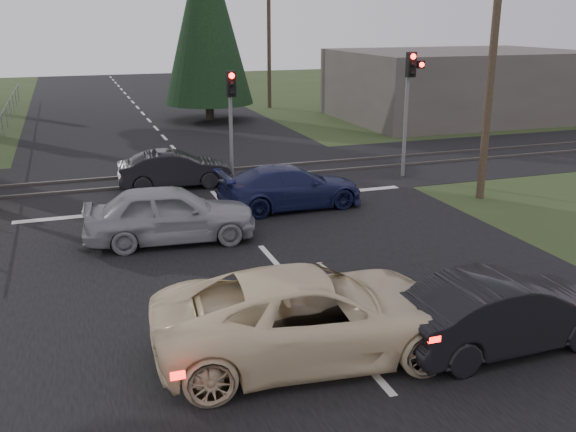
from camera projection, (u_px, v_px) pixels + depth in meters
name	position (u px, v px, depth m)	size (l,w,h in m)	color
ground	(311.00, 303.00, 13.90)	(120.00, 120.00, 0.00)	#2B3E1C
road	(211.00, 190.00, 22.93)	(14.00, 100.00, 0.01)	black
rail_corridor	(200.00, 177.00, 24.73)	(120.00, 8.00, 0.01)	black
stop_line	(223.00, 203.00, 21.30)	(13.00, 0.35, 0.00)	silver
rail_near	(204.00, 181.00, 24.00)	(120.00, 0.12, 0.10)	#59544C
rail_far	(195.00, 172.00, 25.44)	(120.00, 0.12, 0.10)	#59544C
traffic_signal_right	(410.00, 90.00, 23.82)	(0.68, 0.48, 4.70)	slate
traffic_signal_center	(231.00, 108.00, 23.01)	(0.32, 0.48, 4.10)	slate
utility_pole_near	(493.00, 56.00, 20.56)	(1.80, 0.26, 9.00)	#4C3D2D
utility_pole_mid	(269.00, 36.00, 42.21)	(1.80, 0.26, 9.00)	#4C3D2D
utility_pole_far	(195.00, 29.00, 64.77)	(1.80, 0.26, 9.00)	#4C3D2D
conifer_tree	(206.00, 15.00, 36.67)	(5.20, 5.20, 11.00)	#473D33
fence_left	(2.00, 142.00, 31.78)	(0.10, 36.00, 1.20)	slate
building_right	(459.00, 84.00, 38.77)	(14.00, 10.00, 4.00)	#59514C
cream_coupe	(313.00, 315.00, 11.55)	(2.66, 5.77, 1.60)	beige
dark_hatchback	(504.00, 312.00, 11.86)	(1.51, 4.33, 1.43)	black
silver_car	(170.00, 214.00, 17.49)	(1.87, 4.64, 1.58)	gray
blue_sedan	(290.00, 187.00, 20.63)	(1.92, 4.73, 1.37)	#171D46
dark_car_far	(175.00, 169.00, 23.13)	(1.40, 4.00, 1.32)	black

